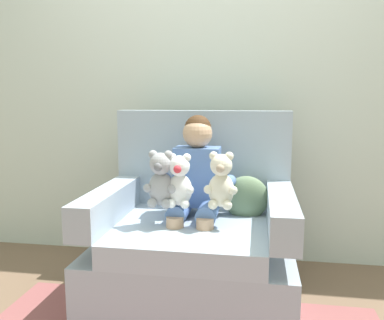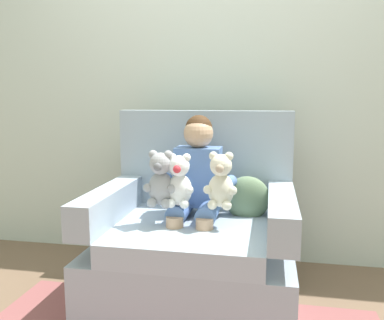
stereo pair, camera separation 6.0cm
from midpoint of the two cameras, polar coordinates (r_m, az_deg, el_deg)
The scene contains 8 objects.
ground_plane at distance 2.45m, azimuth -0.53°, elevation -19.22°, with size 8.00×8.00×0.00m, color brown.
back_wall at distance 2.91m, azimuth 2.00°, elevation 11.69°, with size 6.00×0.10×2.60m, color silver.
armchair at distance 2.36m, azimuth -0.33°, elevation -11.51°, with size 1.08×0.92×1.07m.
seated_child at distance 2.29m, azimuth -0.25°, elevation -2.97°, with size 0.45×0.39×0.82m.
plush_grey at distance 2.14m, azimuth -5.22°, elevation -2.86°, with size 0.18×0.14×0.30m.
plush_white at distance 2.13m, azimuth -2.58°, elevation -3.09°, with size 0.17×0.14×0.28m.
plush_cream at distance 2.10m, azimuth 3.29°, elevation -3.07°, with size 0.17×0.14×0.29m.
throw_pillow at distance 2.38m, azimuth 6.89°, elevation -5.32°, with size 0.26×0.12×0.26m, color slate.
Camera 1 is at (0.34, -2.14, 1.15)m, focal length 37.93 mm.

